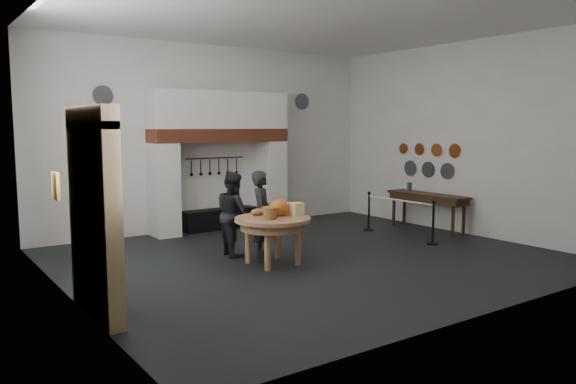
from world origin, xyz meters
TOP-DOWN VIEW (x-y plane):
  - floor at (0.00, 0.00)m, footprint 9.00×8.00m
  - ceiling at (0.00, 0.00)m, footprint 9.00×8.00m
  - wall_back at (0.00, 4.00)m, footprint 9.00×0.02m
  - wall_front at (0.00, -4.00)m, footprint 9.00×0.02m
  - wall_left at (-4.50, 0.00)m, footprint 0.02×8.00m
  - wall_right at (4.50, 0.00)m, footprint 0.02×8.00m
  - chimney_pier_left at (-1.48, 3.65)m, footprint 0.55×0.70m
  - chimney_pier_right at (1.48, 3.65)m, footprint 0.55×0.70m
  - hearth_brick_band at (0.00, 3.65)m, footprint 3.50×0.72m
  - chimney_hood at (0.00, 3.65)m, footprint 3.50×0.70m
  - iron_range at (0.00, 3.72)m, footprint 1.90×0.45m
  - utensil_rail at (0.00, 3.92)m, footprint 1.60×0.02m
  - door_recess at (-4.47, -1.00)m, footprint 0.04×1.10m
  - door_jamb_near at (-4.38, -1.70)m, footprint 0.22×0.30m
  - door_jamb_far at (-4.38, -0.30)m, footprint 0.22×0.30m
  - door_lintel at (-4.38, -1.00)m, footprint 0.22×1.70m
  - wall_plaque at (-4.45, 0.80)m, footprint 0.05×0.34m
  - work_table at (-0.90, -0.03)m, footprint 1.71×1.71m
  - pumpkin at (-0.70, 0.07)m, footprint 0.36×0.36m
  - cheese_block_big at (-0.40, -0.08)m, footprint 0.22×0.22m
  - cheese_block_small at (-0.42, 0.22)m, footprint 0.18×0.18m
  - wicker_basket at (-1.05, -0.18)m, footprint 0.39×0.39m
  - bread_loaf at (-1.00, 0.32)m, footprint 0.31×0.18m
  - visitor_near at (-0.71, 0.65)m, footprint 0.68×0.73m
  - visitor_far at (-1.11, 1.05)m, footprint 0.73×0.88m
  - side_table at (4.10, 0.68)m, footprint 0.55×2.20m
  - pewter_jug at (4.10, 1.28)m, footprint 0.12×0.12m
  - copper_pan_a at (4.46, 0.20)m, footprint 0.03×0.34m
  - copper_pan_b at (4.46, 0.75)m, footprint 0.03×0.32m
  - copper_pan_c at (4.46, 1.30)m, footprint 0.03×0.30m
  - copper_pan_d at (4.46, 1.85)m, footprint 0.03×0.28m
  - pewter_plate_left at (4.46, 0.40)m, footprint 0.03×0.40m
  - pewter_plate_mid at (4.46, 1.00)m, footprint 0.03×0.40m
  - pewter_plate_right at (4.46, 1.60)m, footprint 0.03×0.40m
  - pewter_plate_back_left at (-2.70, 3.96)m, footprint 0.44×0.03m
  - pewter_plate_back_right at (2.70, 3.96)m, footprint 0.44×0.03m
  - barrier_post_near at (2.88, -0.55)m, footprint 0.05×0.05m
  - barrier_post_far at (2.88, 1.45)m, footprint 0.05×0.05m
  - barrier_rope at (2.88, 0.45)m, footprint 0.04×2.00m

SIDE VIEW (x-z plane):
  - floor at x=0.00m, z-range -0.01..0.01m
  - iron_range at x=0.00m, z-range 0.00..0.50m
  - barrier_post_near at x=2.88m, z-range 0.00..0.90m
  - barrier_post_far at x=2.88m, z-range 0.00..0.90m
  - visitor_far at x=-1.11m, z-range 0.00..1.65m
  - visitor_near at x=-0.71m, z-range 0.00..1.68m
  - work_table at x=-0.90m, z-range 0.80..0.88m
  - barrier_rope at x=2.88m, z-range 0.83..0.87m
  - side_table at x=4.10m, z-range 0.84..0.90m
  - bread_loaf at x=-1.00m, z-range 0.87..1.01m
  - cheese_block_small at x=-0.42m, z-range 0.88..1.07m
  - wicker_basket at x=-1.05m, z-range 0.88..1.09m
  - cheese_block_big at x=-0.40m, z-range 0.88..1.11m
  - pewter_jug at x=4.10m, z-range 0.90..1.12m
  - pumpkin at x=-0.70m, z-range 0.88..1.18m
  - chimney_pier_left at x=-1.48m, z-range 0.00..2.15m
  - chimney_pier_right at x=1.48m, z-range 0.00..2.15m
  - door_recess at x=-4.47m, z-range 0.00..2.50m
  - door_jamb_near at x=-4.38m, z-range 0.00..2.60m
  - door_jamb_far at x=-4.38m, z-range 0.00..2.60m
  - pewter_plate_left at x=4.46m, z-range 1.25..1.65m
  - pewter_plate_mid at x=4.46m, z-range 1.25..1.65m
  - pewter_plate_right at x=4.46m, z-range 1.25..1.65m
  - wall_plaque at x=-4.45m, z-range 1.38..1.82m
  - utensil_rail at x=0.00m, z-range 1.74..1.76m
  - copper_pan_b at x=4.46m, z-range 1.79..2.11m
  - copper_pan_d at x=4.46m, z-range 1.81..2.09m
  - copper_pan_a at x=4.46m, z-range 1.78..2.12m
  - copper_pan_c at x=4.46m, z-range 1.80..2.10m
  - wall_back at x=0.00m, z-range 0.00..4.50m
  - wall_front at x=0.00m, z-range 0.00..4.50m
  - wall_left at x=-4.50m, z-range 0.00..4.50m
  - wall_right at x=4.50m, z-range 0.00..4.50m
  - hearth_brick_band at x=0.00m, z-range 2.15..2.47m
  - door_lintel at x=-4.38m, z-range 2.50..2.80m
  - chimney_hood at x=0.00m, z-range 2.47..3.37m
  - pewter_plate_back_left at x=-2.70m, z-range 2.98..3.42m
  - pewter_plate_back_right at x=2.70m, z-range 2.98..3.42m
  - ceiling at x=0.00m, z-range 4.49..4.51m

